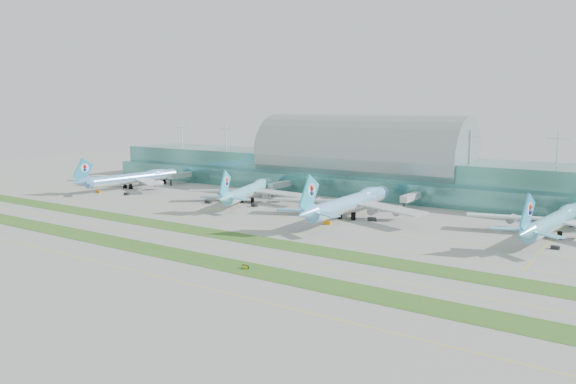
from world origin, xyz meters
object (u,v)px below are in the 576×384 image
Objects in this scene: terminal at (361,166)px; taxiway_sign_east at (245,267)px; airliner_d at (556,220)px; airliner_c at (352,202)px; airliner_a at (134,177)px; airliner_b at (250,190)px.

taxiway_sign_east is (40.65, -156.87, -13.67)m from terminal.
taxiway_sign_east is (-69.21, -97.45, -5.65)m from airliner_d.
terminal is 128.08× the size of taxiway_sign_east.
airliner_c is at bearing -66.37° from terminal.
airliner_a is at bearing -151.84° from terminal.
airliner_b is 118.30m from taxiway_sign_east.
airliner_a is 27.32× the size of taxiway_sign_east.
airliner_a is 227.09m from airliner_d.
airliner_c reaches higher than airliner_a.
airliner_a is 0.88× the size of airliner_c.
airliner_c is 1.12× the size of airliner_d.
terminal is at bearing 33.98° from airliner_a.
airliner_c reaches higher than airliner_d.
airliner_d is (109.86, -59.42, -8.02)m from terminal.
terminal is 4.65× the size of airliner_d.
airliner_b is at bearing 5.87° from airliner_a.
airliner_a reaches higher than airliner_b.
terminal reaches higher than airliner_b.
airliner_d reaches higher than taxiway_sign_east.
taxiway_sign_east is at bearing -84.62° from airliner_c.
airliner_c is at bearing -165.31° from airliner_d.
terminal is 162.63m from taxiway_sign_east.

